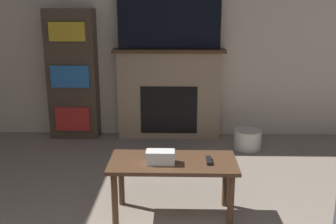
# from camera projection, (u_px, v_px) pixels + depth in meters

# --- Properties ---
(wall_back) EXTENTS (6.45, 0.06, 2.70)m
(wall_back) POSITION_uv_depth(u_px,v_px,m) (172.00, 31.00, 4.95)
(wall_back) COLOR beige
(wall_back) RESTS_ON ground_plane
(fireplace) EXTENTS (1.39, 0.28, 1.14)m
(fireplace) POSITION_uv_depth(u_px,v_px,m) (169.00, 93.00, 5.01)
(fireplace) COLOR tan
(fireplace) RESTS_ON ground_plane
(tv) EXTENTS (1.26, 0.03, 0.72)m
(tv) POSITION_uv_depth(u_px,v_px,m) (169.00, 19.00, 4.75)
(tv) COLOR black
(tv) RESTS_ON fireplace
(coffee_table) EXTENTS (1.00, 0.48, 0.48)m
(coffee_table) POSITION_uv_depth(u_px,v_px,m) (173.00, 169.00, 3.10)
(coffee_table) COLOR brown
(coffee_table) RESTS_ON ground_plane
(tissue_box) EXTENTS (0.22, 0.12, 0.10)m
(tissue_box) POSITION_uv_depth(u_px,v_px,m) (160.00, 157.00, 3.02)
(tissue_box) COLOR white
(tissue_box) RESTS_ON coffee_table
(remote_control) EXTENTS (0.04, 0.15, 0.02)m
(remote_control) POSITION_uv_depth(u_px,v_px,m) (209.00, 161.00, 3.06)
(remote_control) COLOR black
(remote_control) RESTS_ON coffee_table
(bookshelf) EXTENTS (0.61, 0.29, 1.63)m
(bookshelf) POSITION_uv_depth(u_px,v_px,m) (73.00, 75.00, 4.96)
(bookshelf) COLOR #4C3D2D
(bookshelf) RESTS_ON ground_plane
(storage_basket) EXTENTS (0.32, 0.32, 0.23)m
(storage_basket) POSITION_uv_depth(u_px,v_px,m) (248.00, 139.00, 4.68)
(storage_basket) COLOR silver
(storage_basket) RESTS_ON ground_plane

